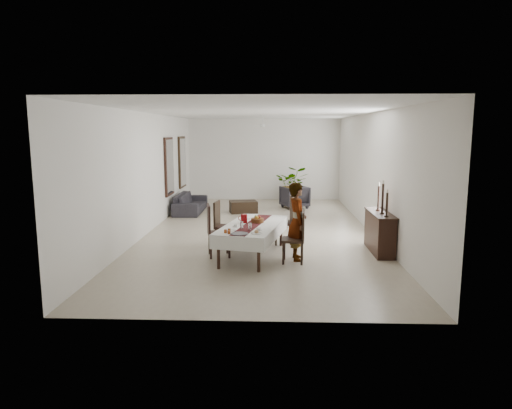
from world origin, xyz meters
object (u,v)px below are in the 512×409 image
at_px(dining_table_top, 253,226).
at_px(sofa, 190,203).
at_px(sideboard_body, 380,233).
at_px(red_pitcher, 244,218).
at_px(woman, 297,222).

distance_m(dining_table_top, sofa, 5.94).
bearing_deg(sideboard_body, sofa, 136.41).
bearing_deg(dining_table_top, red_pitcher, 149.04).
relative_size(dining_table_top, sofa, 1.04).
xyz_separation_m(dining_table_top, sideboard_body, (2.86, 0.49, -0.24)).
relative_size(red_pitcher, sideboard_body, 0.13).
xyz_separation_m(dining_table_top, woman, (0.95, -0.21, 0.15)).
height_order(woman, sofa, woman).
xyz_separation_m(red_pitcher, sofa, (-2.15, 5.26, -0.49)).
distance_m(woman, sideboard_body, 2.07).
xyz_separation_m(woman, sofa, (-3.30, 5.66, -0.51)).
bearing_deg(sofa, woman, -149.48).
height_order(dining_table_top, sideboard_body, sideboard_body).
bearing_deg(red_pitcher, woman, -19.30).
relative_size(dining_table_top, sideboard_body, 1.53).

